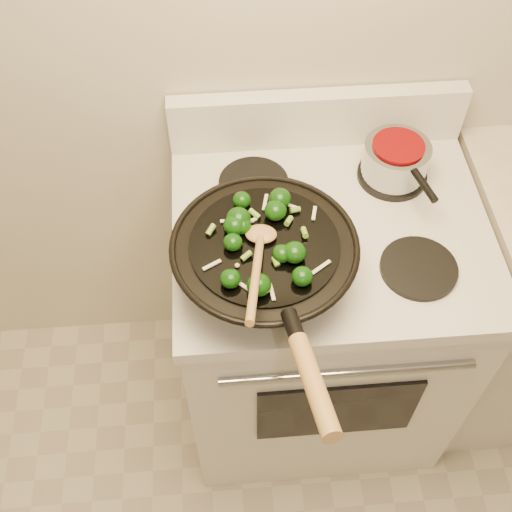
{
  "coord_description": "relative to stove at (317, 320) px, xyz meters",
  "views": [
    {
      "loc": [
        -0.4,
        0.18,
        2.13
      ],
      "look_at": [
        -0.33,
        1.01,
        1.03
      ],
      "focal_mm": 45.0,
      "sensor_mm": 36.0,
      "label": 1
    }
  ],
  "objects": [
    {
      "name": "stove",
      "position": [
        0.0,
        0.0,
        0.0
      ],
      "size": [
        0.78,
        0.67,
        1.08
      ],
      "color": "white",
      "rests_on": "ground"
    },
    {
      "name": "wok",
      "position": [
        -0.18,
        -0.16,
        0.53
      ],
      "size": [
        0.41,
        0.68,
        0.23
      ],
      "color": "black",
      "rests_on": "stove"
    },
    {
      "name": "saucepan",
      "position": [
        0.18,
        0.15,
        0.51
      ],
      "size": [
        0.17,
        0.27,
        0.1
      ],
      "color": "#979A9F",
      "rests_on": "stove"
    },
    {
      "name": "stirfry",
      "position": [
        -0.19,
        -0.15,
        0.6
      ],
      "size": [
        0.27,
        0.28,
        0.05
      ],
      "color": "#0D3608",
      "rests_on": "wok"
    },
    {
      "name": "wooden_spoon",
      "position": [
        -0.2,
        -0.21,
        0.62
      ],
      "size": [
        0.09,
        0.31,
        0.11
      ],
      "color": "#AA7D42",
      "rests_on": "wok"
    }
  ]
}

